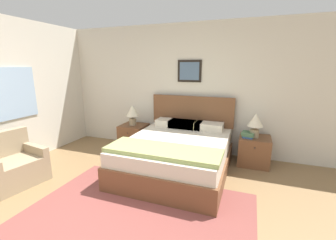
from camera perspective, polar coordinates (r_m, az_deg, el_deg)
The scene contains 12 objects.
wall_back at distance 4.72m, azimuth 4.00°, elevation 7.83°, with size 7.61×0.09×2.60m.
wall_left at distance 4.97m, azimuth -32.86°, elevation 5.98°, with size 0.08×5.38×2.60m.
area_rug_main at distance 2.99m, azimuth -8.07°, elevation -22.80°, with size 2.76×1.96×0.01m.
bed at distance 3.89m, azimuth 2.36°, elevation -8.24°, with size 1.68×2.03×1.18m.
armchair at distance 4.24m, azimuth -34.70°, elevation -9.66°, with size 0.79×0.85×0.79m.
nightstand_near_window at distance 5.01m, azimuth -8.63°, elevation -4.11°, with size 0.54×0.54×0.52m.
nightstand_by_door at distance 4.43m, azimuth 20.99°, elevation -7.28°, with size 0.54×0.54×0.52m.
table_lamp_near_window at distance 4.86m, azimuth -9.03°, elevation 1.92°, with size 0.27×0.27×0.44m.
table_lamp_by_door at distance 4.26m, azimuth 21.33°, elevation -0.51°, with size 0.27×0.27×0.44m.
book_thick_bottom at distance 4.30m, azimuth 19.68°, elevation -3.96°, with size 0.20×0.25×0.03m.
book_hardcover_middle at distance 4.29m, azimuth 19.71°, elevation -3.60°, with size 0.22×0.23×0.03m.
book_novel_upper at distance 4.28m, azimuth 19.74°, elevation -3.16°, with size 0.25×0.25×0.04m.
Camera 1 is at (1.32, -1.50, 1.77)m, focal length 24.00 mm.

